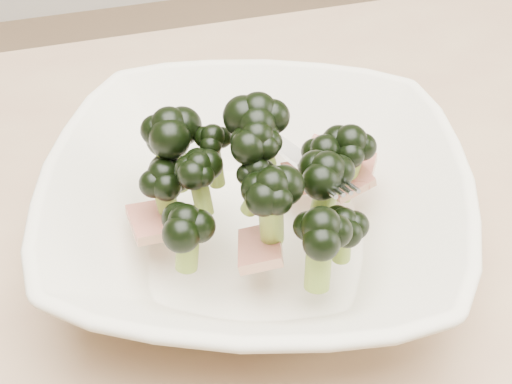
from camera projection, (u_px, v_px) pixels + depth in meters
broccoli_dish at (256, 203)px, 0.49m from camera, size 0.37×0.37×0.13m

